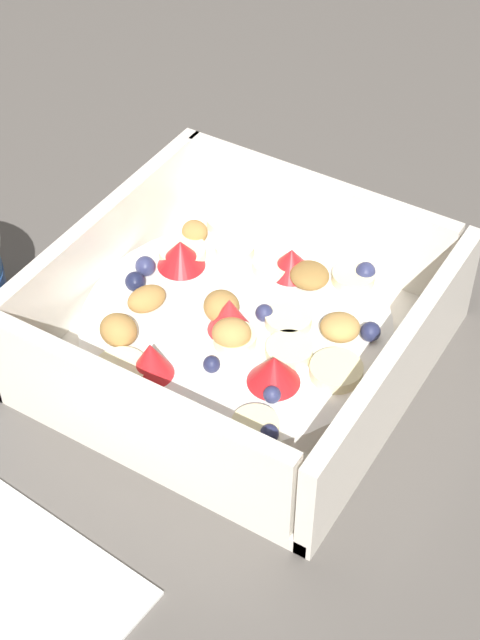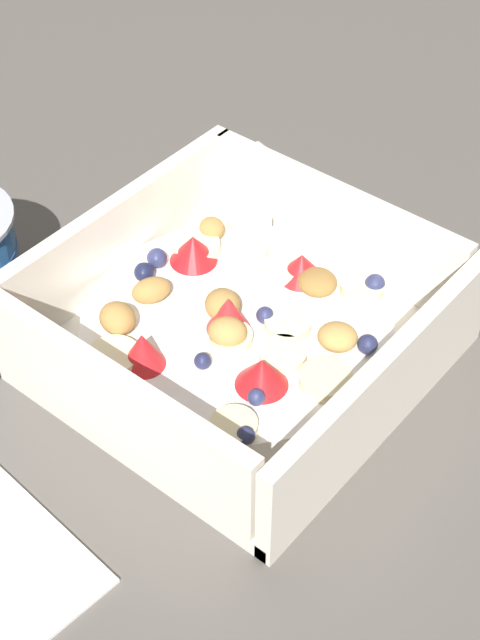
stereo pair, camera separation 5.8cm
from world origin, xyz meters
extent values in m
plane|color=#56514C|center=(0.00, 0.00, 0.00)|extent=(2.40, 2.40, 0.00)
cube|color=white|center=(0.01, 0.00, 0.01)|extent=(0.21, 0.21, 0.01)
cube|color=white|center=(0.01, -0.10, 0.03)|extent=(0.21, 0.01, 0.07)
cube|color=white|center=(0.01, 0.10, 0.03)|extent=(0.21, 0.01, 0.07)
cube|color=white|center=(-0.09, 0.00, 0.03)|extent=(0.01, 0.19, 0.07)
cube|color=white|center=(0.11, 0.00, 0.03)|extent=(0.01, 0.19, 0.07)
cylinder|color=white|center=(0.01, 0.00, 0.02)|extent=(0.19, 0.19, 0.02)
cylinder|color=#F4EAB7|center=(0.04, 0.06, 0.03)|extent=(0.03, 0.03, 0.01)
cylinder|color=beige|center=(-0.06, -0.05, 0.03)|extent=(0.03, 0.03, 0.01)
cylinder|color=beige|center=(0.00, -0.07, 0.03)|extent=(0.04, 0.04, 0.01)
cylinder|color=#F7EFC6|center=(0.06, 0.03, 0.03)|extent=(0.04, 0.04, 0.01)
cylinder|color=#F4EAB7|center=(0.02, -0.03, 0.03)|extent=(0.04, 0.04, 0.01)
cylinder|color=#F4EAB7|center=(-0.01, -0.01, 0.03)|extent=(0.04, 0.04, 0.01)
cylinder|color=beige|center=(0.08, -0.04, 0.03)|extent=(0.03, 0.03, 0.01)
cylinder|color=#F4EAB7|center=(-0.06, 0.03, 0.03)|extent=(0.04, 0.04, 0.01)
cylinder|color=#F4EAB7|center=(0.00, -0.04, 0.03)|extent=(0.04, 0.04, 0.01)
cylinder|color=#F7EFC6|center=(0.08, 0.05, 0.03)|extent=(0.04, 0.04, 0.01)
cylinder|color=#F4EAB7|center=(0.06, 0.01, 0.03)|extent=(0.04, 0.04, 0.01)
cone|color=red|center=(-0.02, -0.04, 0.04)|extent=(0.03, 0.03, 0.02)
cone|color=red|center=(0.00, 0.00, 0.04)|extent=(0.04, 0.04, 0.02)
cone|color=red|center=(0.06, -0.01, 0.04)|extent=(0.03, 0.03, 0.02)
cone|color=red|center=(-0.05, 0.02, 0.04)|extent=(0.03, 0.03, 0.02)
cone|color=red|center=(0.03, 0.06, 0.04)|extent=(0.03, 0.03, 0.02)
sphere|color=navy|center=(0.02, -0.01, 0.03)|extent=(0.01, 0.01, 0.01)
sphere|color=navy|center=(0.01, 0.07, 0.03)|extent=(0.01, 0.01, 0.01)
sphere|color=navy|center=(-0.04, -0.05, 0.03)|extent=(0.01, 0.01, 0.01)
sphere|color=navy|center=(0.08, -0.05, 0.03)|extent=(0.01, 0.01, 0.01)
sphere|color=#23284C|center=(0.04, -0.07, 0.03)|extent=(0.01, 0.01, 0.01)
sphere|color=#191E3D|center=(0.00, 0.07, 0.03)|extent=(0.01, 0.01, 0.01)
sphere|color=#23284C|center=(-0.06, -0.06, 0.03)|extent=(0.01, 0.01, 0.01)
sphere|color=#23284C|center=(-0.03, -0.01, 0.03)|extent=(0.01, 0.01, 0.01)
ellipsoid|color=#AD7F42|center=(0.01, 0.01, 0.04)|extent=(0.03, 0.03, 0.02)
ellipsoid|color=#AD7F42|center=(0.06, 0.06, 0.03)|extent=(0.02, 0.02, 0.01)
ellipsoid|color=tan|center=(-0.01, -0.01, 0.04)|extent=(0.03, 0.03, 0.02)
ellipsoid|color=#AD7F42|center=(-0.01, 0.05, 0.04)|extent=(0.03, 0.03, 0.02)
ellipsoid|color=#AD7F42|center=(-0.04, 0.05, 0.04)|extent=(0.02, 0.03, 0.02)
ellipsoid|color=tan|center=(0.03, -0.06, 0.03)|extent=(0.03, 0.03, 0.02)
ellipsoid|color=olive|center=(0.06, -0.02, 0.03)|extent=(0.03, 0.03, 0.01)
ellipsoid|color=silver|center=(0.16, -0.01, 0.00)|extent=(0.04, 0.05, 0.01)
cylinder|color=silver|center=(0.18, 0.07, 0.00)|extent=(0.04, 0.12, 0.01)
camera|label=1|loc=(-0.35, -0.22, 0.43)|focal=54.91mm
camera|label=2|loc=(-0.32, -0.27, 0.43)|focal=54.91mm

